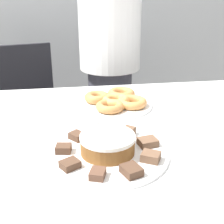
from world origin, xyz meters
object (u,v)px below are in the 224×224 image
Objects in this scene: person_standing at (110,61)px; frosted_cake at (108,144)px; plate_cake at (108,154)px; office_chair_left at (30,117)px; plate_donuts at (115,105)px.

person_standing reaches higher than frosted_cake.
frosted_cake is at bearing 0.00° from plate_cake.
office_chair_left is 2.77× the size of plate_donuts.
person_standing reaches higher than plate_cake.
plate_cake is 1.19× the size of plate_donuts.
office_chair_left is at bearing 108.42° from plate_cake.
office_chair_left reaches higher than plate_donuts.
office_chair_left is 1.28m from frosted_cake.
person_standing reaches higher than plate_donuts.
plate_cake is 0.42m from plate_donuts.
office_chair_left is at bearing 169.83° from person_standing.
frosted_cake is (0.00, 0.00, 0.04)m from plate_cake.
frosted_cake reaches higher than plate_donuts.
office_chair_left is 2.32× the size of plate_cake.
frosted_cake is (0.38, -1.15, 0.39)m from office_chair_left.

